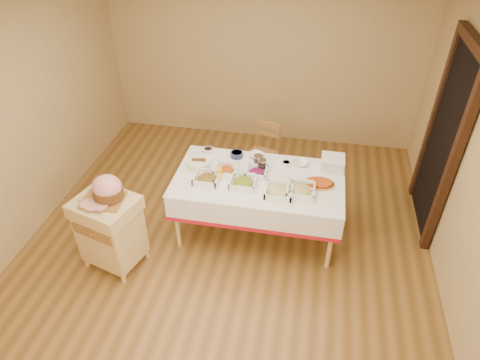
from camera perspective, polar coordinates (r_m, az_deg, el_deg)
name	(u,v)px	position (r m, az deg, el deg)	size (l,w,h in m)	color
room_shell	(225,147)	(4.10, -2.08, 4.39)	(5.00, 5.00, 5.00)	brown
doorway	(444,139)	(5.08, 25.58, 4.94)	(0.09, 1.10, 2.20)	black
dining_table	(258,190)	(4.70, 2.48, -1.35)	(1.82, 1.02, 0.76)	#E2C27C
butcher_cart	(110,229)	(4.59, -16.92, -6.22)	(0.71, 0.64, 0.84)	#E2C27C
dining_chair	(263,153)	(5.63, 3.10, 3.61)	(0.46, 0.45, 0.83)	olive
ham_on_board	(107,190)	(4.30, -17.35, -1.30)	(0.41, 0.39, 0.27)	olive
serving_dish_a	(207,179)	(4.54, -4.47, 0.19)	(0.27, 0.26, 0.12)	white
serving_dish_b	(243,182)	(4.48, 0.43, -0.29)	(0.27, 0.27, 0.11)	white
serving_dish_c	(279,192)	(4.37, 5.21, -1.55)	(0.28, 0.28, 0.11)	white
serving_dish_d	(301,190)	(4.41, 8.12, -1.33)	(0.29, 0.29, 0.11)	white
serving_dish_e	(226,171)	(4.65, -1.87, 1.26)	(0.25, 0.24, 0.12)	white
serving_dish_f	(256,172)	(4.63, 2.21, 1.05)	(0.23, 0.22, 0.11)	white
small_bowl_left	(208,150)	(5.02, -4.27, 3.99)	(0.12, 0.12, 0.05)	white
small_bowl_mid	(237,154)	(4.92, -0.44, 3.46)	(0.14, 0.14, 0.06)	navy
small_bowl_right	(286,164)	(4.80, 6.19, 2.20)	(0.10, 0.10, 0.05)	white
bowl_white_imported	(256,155)	(4.93, 2.20, 3.32)	(0.16, 0.16, 0.04)	white
bowl_small_imported	(301,163)	(4.84, 8.19, 2.31)	(0.17, 0.17, 0.05)	white
preserve_jar_left	(258,161)	(4.75, 2.44, 2.50)	(0.11, 0.11, 0.14)	silver
preserve_jar_right	(262,165)	(4.70, 2.92, 1.98)	(0.10, 0.10, 0.13)	silver
mustard_bottle	(220,173)	(4.54, -2.71, 0.88)	(0.05, 0.05, 0.17)	yellow
bread_basket	(199,164)	(4.75, -5.49, 2.11)	(0.25, 0.25, 0.11)	white
plate_stack	(333,163)	(4.82, 12.25, 2.26)	(0.25, 0.25, 0.14)	white
brass_platter	(320,183)	(4.57, 10.57, -0.43)	(0.31, 0.22, 0.04)	#B98634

